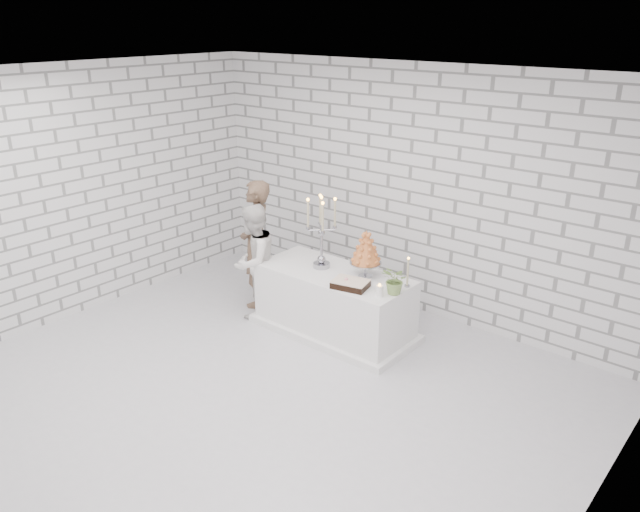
{
  "coord_description": "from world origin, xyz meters",
  "views": [
    {
      "loc": [
        3.79,
        -3.72,
        3.48
      ],
      "look_at": [
        -0.19,
        1.05,
        1.05
      ],
      "focal_mm": 34.73,
      "sensor_mm": 36.0,
      "label": 1
    }
  ],
  "objects_px": {
    "candelabra": "(321,232)",
    "croquembouche": "(366,254)",
    "bride": "(254,261)",
    "cake_table": "(334,302)",
    "groom": "(256,244)"
  },
  "relations": [
    {
      "from": "candelabra",
      "to": "croquembouche",
      "type": "relative_size",
      "value": 1.57
    },
    {
      "from": "bride",
      "to": "candelabra",
      "type": "relative_size",
      "value": 1.65
    },
    {
      "from": "groom",
      "to": "croquembouche",
      "type": "bearing_deg",
      "value": 67.09
    },
    {
      "from": "groom",
      "to": "bride",
      "type": "bearing_deg",
      "value": 10.22
    },
    {
      "from": "candelabra",
      "to": "croquembouche",
      "type": "height_order",
      "value": "candelabra"
    },
    {
      "from": "groom",
      "to": "bride",
      "type": "height_order",
      "value": "groom"
    },
    {
      "from": "bride",
      "to": "croquembouche",
      "type": "bearing_deg",
      "value": 93.82
    },
    {
      "from": "groom",
      "to": "candelabra",
      "type": "bearing_deg",
      "value": 64.36
    },
    {
      "from": "candelabra",
      "to": "croquembouche",
      "type": "distance_m",
      "value": 0.58
    },
    {
      "from": "croquembouche",
      "to": "bride",
      "type": "bearing_deg",
      "value": -163.82
    },
    {
      "from": "cake_table",
      "to": "groom",
      "type": "xyz_separation_m",
      "value": [
        -1.23,
        -0.03,
        0.44
      ]
    },
    {
      "from": "bride",
      "to": "candelabra",
      "type": "xyz_separation_m",
      "value": [
        0.82,
        0.29,
        0.47
      ]
    },
    {
      "from": "bride",
      "to": "croquembouche",
      "type": "xyz_separation_m",
      "value": [
        1.37,
        0.4,
        0.32
      ]
    },
    {
      "from": "groom",
      "to": "candelabra",
      "type": "distance_m",
      "value": 1.08
    },
    {
      "from": "bride",
      "to": "candelabra",
      "type": "distance_m",
      "value": 0.99
    }
  ]
}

